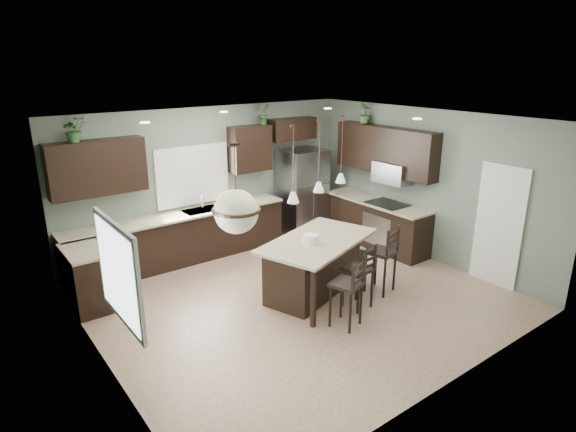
{
  "coord_description": "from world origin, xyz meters",
  "views": [
    {
      "loc": [
        -4.29,
        -5.42,
        3.62
      ],
      "look_at": [
        0.1,
        0.4,
        1.25
      ],
      "focal_mm": 30.0,
      "sensor_mm": 36.0,
      "label": 1
    }
  ],
  "objects_px": {
    "kitchen_island": "(317,266)",
    "refrigerator": "(303,192)",
    "bar_stool_right": "(381,259)",
    "plant_back_left": "(74,130)",
    "bar_stool_left": "(346,292)",
    "serving_dish": "(311,239)",
    "bar_stool_center": "(358,276)"
  },
  "relations": [
    {
      "from": "bar_stool_center",
      "to": "plant_back_left",
      "type": "xyz_separation_m",
      "value": [
        -2.97,
        3.33,
        2.07
      ]
    },
    {
      "from": "serving_dish",
      "to": "plant_back_left",
      "type": "distance_m",
      "value": 4.05
    },
    {
      "from": "bar_stool_left",
      "to": "plant_back_left",
      "type": "height_order",
      "value": "plant_back_left"
    },
    {
      "from": "refrigerator",
      "to": "serving_dish",
      "type": "bearing_deg",
      "value": -126.13
    },
    {
      "from": "kitchen_island",
      "to": "bar_stool_left",
      "type": "distance_m",
      "value": 1.08
    },
    {
      "from": "bar_stool_left",
      "to": "bar_stool_center",
      "type": "relative_size",
      "value": 1.02
    },
    {
      "from": "kitchen_island",
      "to": "refrigerator",
      "type": "bearing_deg",
      "value": 37.49
    },
    {
      "from": "bar_stool_left",
      "to": "plant_back_left",
      "type": "xyz_separation_m",
      "value": [
        -2.45,
        3.62,
        2.06
      ]
    },
    {
      "from": "serving_dish",
      "to": "bar_stool_left",
      "type": "bearing_deg",
      "value": -98.74
    },
    {
      "from": "kitchen_island",
      "to": "plant_back_left",
      "type": "distance_m",
      "value": 4.36
    },
    {
      "from": "kitchen_island",
      "to": "bar_stool_center",
      "type": "height_order",
      "value": "bar_stool_center"
    },
    {
      "from": "serving_dish",
      "to": "bar_stool_left",
      "type": "height_order",
      "value": "bar_stool_left"
    },
    {
      "from": "bar_stool_right",
      "to": "bar_stool_left",
      "type": "bearing_deg",
      "value": -173.47
    },
    {
      "from": "refrigerator",
      "to": "bar_stool_left",
      "type": "relative_size",
      "value": 1.73
    },
    {
      "from": "bar_stool_center",
      "to": "bar_stool_right",
      "type": "height_order",
      "value": "bar_stool_right"
    },
    {
      "from": "kitchen_island",
      "to": "serving_dish",
      "type": "relative_size",
      "value": 8.31
    },
    {
      "from": "bar_stool_left",
      "to": "serving_dish",
      "type": "bearing_deg",
      "value": 63.3
    },
    {
      "from": "bar_stool_right",
      "to": "kitchen_island",
      "type": "bearing_deg",
      "value": 132.09
    },
    {
      "from": "bar_stool_left",
      "to": "bar_stool_center",
      "type": "height_order",
      "value": "bar_stool_left"
    },
    {
      "from": "kitchen_island",
      "to": "bar_stool_center",
      "type": "relative_size",
      "value": 1.91
    },
    {
      "from": "refrigerator",
      "to": "serving_dish",
      "type": "height_order",
      "value": "refrigerator"
    },
    {
      "from": "bar_stool_center",
      "to": "serving_dish",
      "type": "bearing_deg",
      "value": 115.57
    },
    {
      "from": "kitchen_island",
      "to": "plant_back_left",
      "type": "relative_size",
      "value": 5.13
    },
    {
      "from": "kitchen_island",
      "to": "plant_back_left",
      "type": "height_order",
      "value": "plant_back_left"
    },
    {
      "from": "kitchen_island",
      "to": "bar_stool_center",
      "type": "distance_m",
      "value": 0.76
    },
    {
      "from": "kitchen_island",
      "to": "bar_stool_left",
      "type": "bearing_deg",
      "value": -126.94
    },
    {
      "from": "refrigerator",
      "to": "bar_stool_left",
      "type": "height_order",
      "value": "refrigerator"
    },
    {
      "from": "refrigerator",
      "to": "bar_stool_right",
      "type": "height_order",
      "value": "refrigerator"
    },
    {
      "from": "bar_stool_center",
      "to": "plant_back_left",
      "type": "relative_size",
      "value": 2.69
    },
    {
      "from": "bar_stool_right",
      "to": "plant_back_left",
      "type": "height_order",
      "value": "plant_back_left"
    },
    {
      "from": "refrigerator",
      "to": "serving_dish",
      "type": "relative_size",
      "value": 7.71
    },
    {
      "from": "refrigerator",
      "to": "bar_stool_right",
      "type": "bearing_deg",
      "value": -103.84
    }
  ]
}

